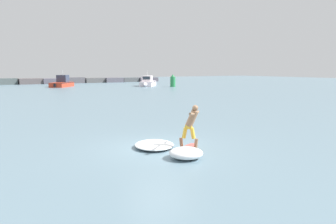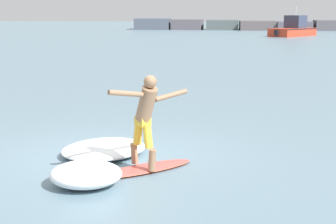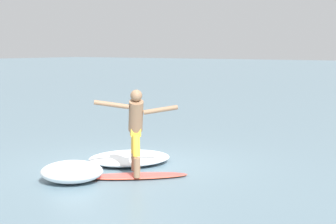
# 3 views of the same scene
# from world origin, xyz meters

# --- Properties ---
(ground_plane) EXTENTS (200.00, 200.00, 0.00)m
(ground_plane) POSITION_xyz_m (0.00, 0.00, 0.00)
(ground_plane) COLOR slate
(surfboard) EXTENTS (1.96, 1.87, 0.20)m
(surfboard) POSITION_xyz_m (0.82, -0.93, 0.03)
(surfboard) COLOR #DA5249
(surfboard) RESTS_ON ground
(surfer) EXTENTS (1.25, 1.19, 1.72)m
(surfer) POSITION_xyz_m (0.92, -0.98, 1.08)
(surfer) COLOR #936C4E
(surfer) RESTS_ON surfboard
(wave_foam_at_tail) EXTENTS (1.46, 1.45, 0.39)m
(wave_foam_at_tail) POSITION_xyz_m (0.06, -1.89, 0.20)
(wave_foam_at_tail) COLOR white
(wave_foam_at_tail) RESTS_ON ground
(wave_foam_at_nose) EXTENTS (2.20, 2.35, 0.23)m
(wave_foam_at_nose) POSITION_xyz_m (-0.14, 0.10, 0.12)
(wave_foam_at_nose) COLOR white
(wave_foam_at_nose) RESTS_ON ground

